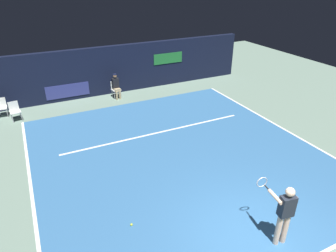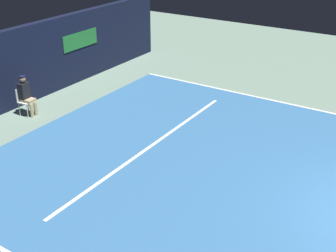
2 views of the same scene
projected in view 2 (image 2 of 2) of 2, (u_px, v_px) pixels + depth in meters
ground_plane at (211, 166)px, 11.74m from camera, size 30.95×30.95×0.00m
court_surface at (211, 165)px, 11.74m from camera, size 10.27×10.97×0.01m
line_sideline_left at (279, 102)px, 15.59m from camera, size 0.10×10.97×0.01m
line_service at (151, 146)px, 12.67m from camera, size 8.01×0.10×0.01m
back_wall at (12, 69)px, 14.78m from camera, size 15.52×0.33×2.60m
line_judge_on_chair at (26, 95)px, 14.37m from camera, size 0.47×0.55×1.32m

